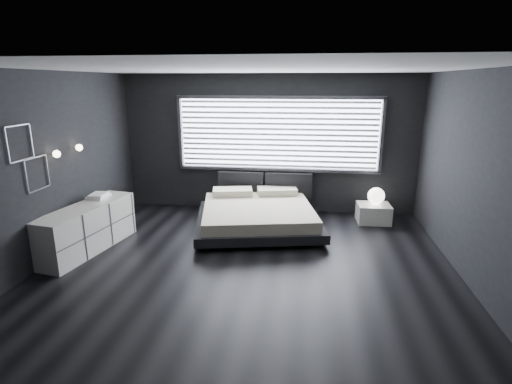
# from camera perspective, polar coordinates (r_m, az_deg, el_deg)

# --- Properties ---
(room) EXTENTS (6.04, 6.00, 2.80)m
(room) POSITION_cam_1_polar(r_m,az_deg,el_deg) (5.56, -1.16, 2.65)
(room) COLOR black
(room) RESTS_ON ground
(window) EXTENTS (4.14, 0.09, 1.52)m
(window) POSITION_cam_1_polar(r_m,az_deg,el_deg) (8.14, 3.15, 8.23)
(window) COLOR white
(window) RESTS_ON ground
(headboard) EXTENTS (1.96, 0.16, 0.52)m
(headboard) POSITION_cam_1_polar(r_m,az_deg,el_deg) (8.31, 1.23, 1.08)
(headboard) COLOR black
(headboard) RESTS_ON ground
(sconce_near) EXTENTS (0.18, 0.11, 0.11)m
(sconce_near) POSITION_cam_1_polar(r_m,az_deg,el_deg) (6.64, -26.61, 4.88)
(sconce_near) COLOR silver
(sconce_near) RESTS_ON ground
(sconce_far) EXTENTS (0.18, 0.11, 0.11)m
(sconce_far) POSITION_cam_1_polar(r_m,az_deg,el_deg) (7.14, -23.97, 5.82)
(sconce_far) COLOR silver
(sconce_far) RESTS_ON ground
(wall_art_upper) EXTENTS (0.01, 0.48, 0.48)m
(wall_art_upper) POSITION_cam_1_polar(r_m,az_deg,el_deg) (6.18, -30.66, 6.04)
(wall_art_upper) COLOR #47474C
(wall_art_upper) RESTS_ON ground
(wall_art_lower) EXTENTS (0.01, 0.48, 0.48)m
(wall_art_lower) POSITION_cam_1_polar(r_m,az_deg,el_deg) (6.45, -28.76, 2.34)
(wall_art_lower) COLOR #47474C
(wall_art_lower) RESTS_ON ground
(bed) EXTENTS (2.57, 2.50, 0.57)m
(bed) POSITION_cam_1_polar(r_m,az_deg,el_deg) (7.39, 0.24, -3.22)
(bed) COLOR black
(bed) RESTS_ON ground
(nightstand) EXTENTS (0.64, 0.54, 0.36)m
(nightstand) POSITION_cam_1_polar(r_m,az_deg,el_deg) (8.05, 16.42, -2.93)
(nightstand) COLOR silver
(nightstand) RESTS_ON ground
(orb_lamp) EXTENTS (0.32, 0.32, 0.32)m
(orb_lamp) POSITION_cam_1_polar(r_m,az_deg,el_deg) (8.01, 16.79, -0.52)
(orb_lamp) COLOR white
(orb_lamp) RESTS_ON nightstand
(dresser) EXTENTS (0.83, 1.91, 0.74)m
(dresser) POSITION_cam_1_polar(r_m,az_deg,el_deg) (6.96, -22.94, -4.78)
(dresser) COLOR silver
(dresser) RESTS_ON ground
(book_stack) EXTENTS (0.29, 0.37, 0.07)m
(book_stack) POSITION_cam_1_polar(r_m,az_deg,el_deg) (7.26, -21.59, -0.49)
(book_stack) COLOR white
(book_stack) RESTS_ON dresser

